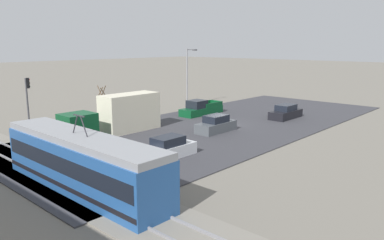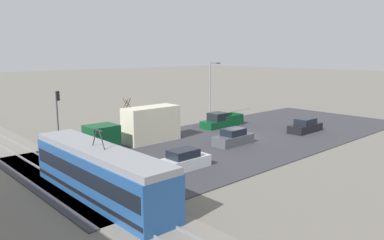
{
  "view_description": "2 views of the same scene",
  "coord_description": "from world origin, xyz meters",
  "px_view_note": "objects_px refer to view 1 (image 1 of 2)",
  "views": [
    {
      "loc": [
        -23.48,
        30.39,
        8.29
      ],
      "look_at": [
        -2.73,
        7.73,
        2.07
      ],
      "focal_mm": 35.0,
      "sensor_mm": 36.0,
      "label": 1
    },
    {
      "loc": [
        -25.34,
        30.39,
        9.07
      ],
      "look_at": [
        -0.3,
        7.44,
        2.89
      ],
      "focal_mm": 35.0,
      "sensor_mm": 36.0,
      "label": 2
    }
  ],
  "objects_px": {
    "pickup_truck": "(201,109)",
    "sedan_car_0": "(216,125)",
    "sedan_car_1": "(286,113)",
    "street_tree": "(102,104)",
    "light_rail_tram": "(82,163)",
    "box_truck": "(118,116)",
    "sedan_car_2": "(168,149)",
    "street_lamp_near_crossing": "(188,73)",
    "traffic_light_pole": "(28,98)"
  },
  "relations": [
    {
      "from": "light_rail_tram",
      "to": "traffic_light_pole",
      "type": "height_order",
      "value": "traffic_light_pole"
    },
    {
      "from": "sedan_car_1",
      "to": "light_rail_tram",
      "type": "bearing_deg",
      "value": -86.34
    },
    {
      "from": "street_tree",
      "to": "street_lamp_near_crossing",
      "type": "height_order",
      "value": "street_lamp_near_crossing"
    },
    {
      "from": "sedan_car_1",
      "to": "street_tree",
      "type": "relative_size",
      "value": 1.21
    },
    {
      "from": "sedan_car_2",
      "to": "pickup_truck",
      "type": "bearing_deg",
      "value": -56.79
    },
    {
      "from": "street_lamp_near_crossing",
      "to": "street_tree",
      "type": "bearing_deg",
      "value": 86.74
    },
    {
      "from": "box_truck",
      "to": "street_lamp_near_crossing",
      "type": "relative_size",
      "value": 1.28
    },
    {
      "from": "light_rail_tram",
      "to": "street_tree",
      "type": "bearing_deg",
      "value": -37.36
    },
    {
      "from": "sedan_car_2",
      "to": "street_lamp_near_crossing",
      "type": "distance_m",
      "value": 24.61
    },
    {
      "from": "light_rail_tram",
      "to": "sedan_car_0",
      "type": "height_order",
      "value": "light_rail_tram"
    },
    {
      "from": "pickup_truck",
      "to": "sedan_car_2",
      "type": "height_order",
      "value": "pickup_truck"
    },
    {
      "from": "light_rail_tram",
      "to": "sedan_car_2",
      "type": "relative_size",
      "value": 2.95
    },
    {
      "from": "sedan_car_0",
      "to": "street_tree",
      "type": "height_order",
      "value": "street_tree"
    },
    {
      "from": "pickup_truck",
      "to": "traffic_light_pole",
      "type": "relative_size",
      "value": 1.11
    },
    {
      "from": "sedan_car_2",
      "to": "light_rail_tram",
      "type": "bearing_deg",
      "value": 95.99
    },
    {
      "from": "sedan_car_0",
      "to": "traffic_light_pole",
      "type": "height_order",
      "value": "traffic_light_pole"
    },
    {
      "from": "sedan_car_2",
      "to": "street_tree",
      "type": "xyz_separation_m",
      "value": [
        16.25,
        -5.39,
        1.0
      ]
    },
    {
      "from": "pickup_truck",
      "to": "box_truck",
      "type": "bearing_deg",
      "value": 92.3
    },
    {
      "from": "sedan_car_0",
      "to": "sedan_car_1",
      "type": "height_order",
      "value": "sedan_car_0"
    },
    {
      "from": "pickup_truck",
      "to": "sedan_car_0",
      "type": "bearing_deg",
      "value": 140.38
    },
    {
      "from": "traffic_light_pole",
      "to": "sedan_car_0",
      "type": "bearing_deg",
      "value": -134.82
    },
    {
      "from": "light_rail_tram",
      "to": "sedan_car_2",
      "type": "bearing_deg",
      "value": -84.01
    },
    {
      "from": "sedan_car_1",
      "to": "sedan_car_0",
      "type": "bearing_deg",
      "value": -98.74
    },
    {
      "from": "traffic_light_pole",
      "to": "street_lamp_near_crossing",
      "type": "distance_m",
      "value": 22.35
    },
    {
      "from": "sedan_car_1",
      "to": "traffic_light_pole",
      "type": "xyz_separation_m",
      "value": [
        13.9,
        22.9,
        2.7
      ]
    },
    {
      "from": "sedan_car_1",
      "to": "traffic_light_pole",
      "type": "height_order",
      "value": "traffic_light_pole"
    },
    {
      "from": "light_rail_tram",
      "to": "sedan_car_1",
      "type": "relative_size",
      "value": 2.85
    },
    {
      "from": "light_rail_tram",
      "to": "traffic_light_pole",
      "type": "relative_size",
      "value": 2.48
    },
    {
      "from": "light_rail_tram",
      "to": "pickup_truck",
      "type": "bearing_deg",
      "value": -65.02
    },
    {
      "from": "pickup_truck",
      "to": "street_lamp_near_crossing",
      "type": "height_order",
      "value": "street_lamp_near_crossing"
    },
    {
      "from": "sedan_car_0",
      "to": "street_lamp_near_crossing",
      "type": "relative_size",
      "value": 0.56
    },
    {
      "from": "box_truck",
      "to": "sedan_car_2",
      "type": "relative_size",
      "value": 2.22
    },
    {
      "from": "pickup_truck",
      "to": "sedan_car_0",
      "type": "xyz_separation_m",
      "value": [
        -7.01,
        5.8,
        -0.01
      ]
    },
    {
      "from": "sedan_car_0",
      "to": "street_lamp_near_crossing",
      "type": "height_order",
      "value": "street_lamp_near_crossing"
    },
    {
      "from": "box_truck",
      "to": "sedan_car_2",
      "type": "bearing_deg",
      "value": 166.04
    },
    {
      "from": "box_truck",
      "to": "traffic_light_pole",
      "type": "bearing_deg",
      "value": 45.23
    },
    {
      "from": "box_truck",
      "to": "sedan_car_0",
      "type": "xyz_separation_m",
      "value": [
        -6.51,
        -6.54,
        -0.98
      ]
    },
    {
      "from": "box_truck",
      "to": "street_lamp_near_crossing",
      "type": "xyz_separation_m",
      "value": [
        6.43,
        -16.5,
        2.75
      ]
    },
    {
      "from": "pickup_truck",
      "to": "street_lamp_near_crossing",
      "type": "bearing_deg",
      "value": -35.0
    },
    {
      "from": "pickup_truck",
      "to": "street_tree",
      "type": "height_order",
      "value": "street_tree"
    },
    {
      "from": "box_truck",
      "to": "street_lamp_near_crossing",
      "type": "bearing_deg",
      "value": -68.7
    },
    {
      "from": "pickup_truck",
      "to": "sedan_car_1",
      "type": "distance_m",
      "value": 9.84
    },
    {
      "from": "sedan_car_2",
      "to": "street_lamp_near_crossing",
      "type": "bearing_deg",
      "value": -50.44
    },
    {
      "from": "street_tree",
      "to": "street_lamp_near_crossing",
      "type": "relative_size",
      "value": 0.49
    },
    {
      "from": "pickup_truck",
      "to": "sedan_car_0",
      "type": "relative_size",
      "value": 1.36
    },
    {
      "from": "light_rail_tram",
      "to": "box_truck",
      "type": "height_order",
      "value": "light_rail_tram"
    },
    {
      "from": "light_rail_tram",
      "to": "traffic_light_pole",
      "type": "distance_m",
      "value": 16.25
    },
    {
      "from": "pickup_truck",
      "to": "street_lamp_near_crossing",
      "type": "xyz_separation_m",
      "value": [
        5.94,
        -4.16,
        3.73
      ]
    },
    {
      "from": "pickup_truck",
      "to": "light_rail_tram",
      "type": "bearing_deg",
      "value": 114.98
    },
    {
      "from": "light_rail_tram",
      "to": "street_lamp_near_crossing",
      "type": "bearing_deg",
      "value": -58.3
    }
  ]
}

